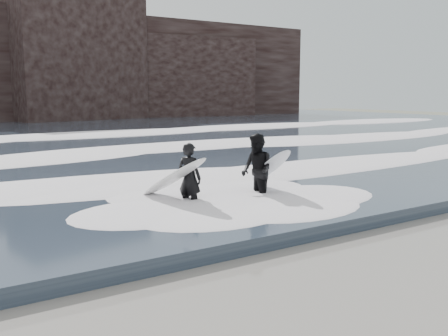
{
  "coord_description": "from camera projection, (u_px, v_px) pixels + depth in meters",
  "views": [
    {
      "loc": [
        -4.87,
        -3.58,
        2.75
      ],
      "look_at": [
        1.42,
        6.12,
        1.0
      ],
      "focal_mm": 40.0,
      "sensor_mm": 36.0,
      "label": 1
    }
  ],
  "objects": [
    {
      "name": "ground",
      "position": [
        402.0,
        324.0,
        6.0
      ],
      "size": [
        120.0,
        120.0,
        0.0
      ],
      "primitive_type": "plane",
      "color": "#767459",
      "rests_on": "ground"
    },
    {
      "name": "foam_near",
      "position": [
        122.0,
        181.0,
        13.4
      ],
      "size": [
        60.0,
        3.2,
        0.2
      ],
      "primitive_type": "ellipsoid",
      "color": "white",
      "rests_on": "sea"
    },
    {
      "name": "foam_mid",
      "position": [
        54.0,
        154.0,
        19.21
      ],
      "size": [
        60.0,
        4.0,
        0.24
      ],
      "primitive_type": "ellipsoid",
      "color": "white",
      "rests_on": "sea"
    },
    {
      "name": "foam_far",
      "position": [
        10.0,
        136.0,
        26.67
      ],
      "size": [
        60.0,
        4.8,
        0.3
      ],
      "primitive_type": "ellipsoid",
      "color": "white",
      "rests_on": "sea"
    },
    {
      "name": "surfer_left",
      "position": [
        184.0,
        178.0,
        11.36
      ],
      "size": [
        1.26,
        2.2,
        1.63
      ],
      "color": "black",
      "rests_on": "ground"
    },
    {
      "name": "surfer_right",
      "position": [
        258.0,
        170.0,
        12.02
      ],
      "size": [
        1.27,
        1.87,
        1.78
      ],
      "color": "black",
      "rests_on": "ground"
    }
  ]
}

